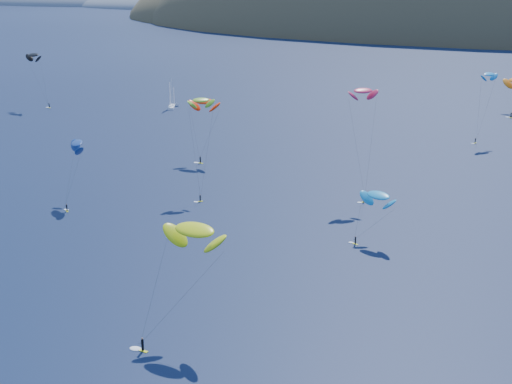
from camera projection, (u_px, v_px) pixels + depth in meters
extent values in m
ellipsoid|color=#3D3526|center=(485.00, 43.00, 576.13)|extent=(600.00, 300.00, 210.00)
ellipsoid|color=#3D3526|center=(304.00, 27.00, 650.59)|extent=(340.00, 240.00, 120.00)
ellipsoid|color=slate|center=(82.00, 3.00, 906.58)|extent=(400.00, 240.00, 60.00)
ellipsoid|color=slate|center=(168.00, 7.00, 827.29)|extent=(240.00, 180.00, 44.00)
cube|color=white|center=(172.00, 107.00, 272.97)|extent=(4.47, 7.98, 0.93)
cylinder|color=white|center=(172.00, 93.00, 271.71)|extent=(0.14, 0.14, 10.82)
cube|color=yellow|center=(200.00, 163.00, 201.07)|extent=(1.57, 0.54, 0.09)
cylinder|color=black|center=(200.00, 160.00, 200.76)|extent=(0.36, 0.36, 1.65)
sphere|color=#8C6047|center=(200.00, 157.00, 200.45)|extent=(0.28, 0.28, 0.28)
ellipsoid|color=#FF2D04|center=(204.00, 101.00, 201.17)|extent=(9.53, 4.89, 5.18)
cube|color=yellow|center=(143.00, 351.00, 106.10)|extent=(1.72, 0.75, 0.09)
cylinder|color=black|center=(143.00, 345.00, 105.76)|extent=(0.39, 0.39, 1.77)
sphere|color=#8C6047|center=(142.00, 339.00, 105.44)|extent=(0.30, 0.30, 0.30)
ellipsoid|color=#CADE12|center=(195.00, 230.00, 108.34)|extent=(11.09, 6.52, 5.82)
cube|color=yellow|center=(200.00, 201.00, 170.07)|extent=(1.28, 1.09, 0.07)
cylinder|color=black|center=(200.00, 198.00, 169.81)|extent=(0.31, 0.31, 1.40)
sphere|color=#8C6047|center=(200.00, 195.00, 169.55)|extent=(0.24, 0.24, 0.24)
ellipsoid|color=#72B824|center=(201.00, 100.00, 172.49)|extent=(6.90, 6.21, 3.57)
cube|color=yellow|center=(475.00, 143.00, 222.38)|extent=(1.07, 1.25, 0.07)
cylinder|color=black|center=(475.00, 141.00, 222.13)|extent=(0.30, 0.30, 1.38)
sphere|color=#8C6047|center=(476.00, 138.00, 221.87)|extent=(0.23, 0.23, 0.23)
ellipsoid|color=#157FCC|center=(489.00, 74.00, 220.36)|extent=(6.69, 7.41, 3.83)
cube|color=yellow|center=(355.00, 244.00, 145.16)|extent=(1.31, 0.91, 0.07)
cylinder|color=black|center=(355.00, 240.00, 144.91)|extent=(0.30, 0.30, 1.37)
sphere|color=#8C6047|center=(356.00, 237.00, 144.65)|extent=(0.23, 0.23, 0.23)
ellipsoid|color=#1489C8|center=(378.00, 195.00, 144.79)|extent=(9.01, 7.06, 4.56)
cube|color=yellow|center=(364.00, 202.00, 169.65)|extent=(1.29, 1.13, 0.07)
cylinder|color=black|center=(364.00, 199.00, 169.39)|extent=(0.31, 0.31, 1.43)
sphere|color=#8C6047|center=(364.00, 195.00, 169.12)|extent=(0.24, 0.24, 0.24)
ellipsoid|color=#D22049|center=(363.00, 91.00, 168.51)|extent=(7.91, 7.22, 4.11)
cube|color=yellow|center=(67.00, 211.00, 163.64)|extent=(1.17, 1.26, 0.07)
cylinder|color=black|center=(67.00, 208.00, 163.37)|extent=(0.31, 0.31, 1.43)
sphere|color=#8C6047|center=(66.00, 204.00, 163.11)|extent=(0.24, 0.24, 0.24)
ellipsoid|color=navy|center=(77.00, 143.00, 168.11)|extent=(8.14, 8.56, 4.51)
cube|color=yellow|center=(511.00, 118.00, 256.76)|extent=(1.52, 1.20, 0.08)
cylinder|color=black|center=(511.00, 115.00, 256.46)|extent=(0.36, 0.36, 1.63)
sphere|color=#8C6047|center=(511.00, 112.00, 256.16)|extent=(0.27, 0.27, 0.27)
cube|color=yellow|center=(49.00, 108.00, 273.21)|extent=(1.52, 0.93, 0.08)
cylinder|color=black|center=(49.00, 105.00, 272.92)|extent=(0.34, 0.34, 1.57)
sphere|color=#8C6047|center=(49.00, 103.00, 272.63)|extent=(0.26, 0.26, 0.26)
ellipsoid|color=black|center=(33.00, 55.00, 270.72)|extent=(9.33, 6.76, 4.73)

